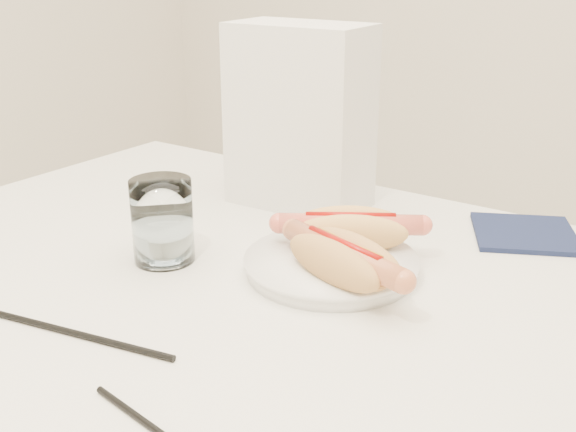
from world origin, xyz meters
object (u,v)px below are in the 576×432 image
Objects in this scene: table at (281,331)px; plate at (331,267)px; hotdog_left at (350,230)px; napkin_box at (300,117)px; water_glass at (162,221)px; hotdog_right at (344,260)px.

plate is (0.03, 0.07, 0.07)m from table.
hotdog_left is (0.03, 0.11, 0.10)m from table.
hotdog_left reaches higher than table.
hotdog_left is at bearing 76.74° from table.
water_glass is at bearing -96.90° from napkin_box.
plate is at bearing -119.38° from hotdog_left.
napkin_box is (-0.21, 0.22, 0.10)m from hotdog_right.
napkin_box is (-0.17, 0.19, 0.13)m from plate.
water_glass is at bearing -172.33° from table.
plate is 0.29m from napkin_box.
hotdog_right is (0.04, -0.09, 0.00)m from hotdog_left.
hotdog_right is at bearing -97.05° from hotdog_left.
hotdog_right is at bearing 23.72° from table.
water_glass reaches higher than table.
table is 11.25× the size of water_glass.
table is at bearing -135.71° from hotdog_left.
hotdog_left is 0.90× the size of hotdog_right.
hotdog_right is 0.67× the size of napkin_box.
napkin_box reaches higher than table.
hotdog_left is at bearing -41.83° from napkin_box.
table is 0.35m from napkin_box.
table is 5.84× the size of plate.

